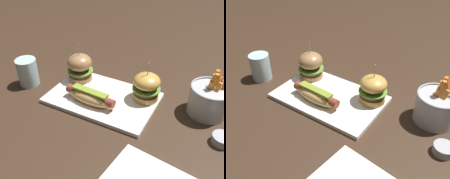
% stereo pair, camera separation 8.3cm
% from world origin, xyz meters
% --- Properties ---
extents(ground_plane, '(3.00, 3.00, 0.00)m').
position_xyz_m(ground_plane, '(0.00, 0.00, 0.00)').
color(ground_plane, '#382619').
extents(platter_main, '(0.36, 0.23, 0.01)m').
position_xyz_m(platter_main, '(0.00, 0.00, 0.01)').
color(platter_main, white).
rests_on(platter_main, ground).
extents(hot_dog, '(0.18, 0.07, 0.05)m').
position_xyz_m(hot_dog, '(-0.02, -0.05, 0.04)').
color(hot_dog, tan).
rests_on(hot_dog, platter_main).
extents(slider_left, '(0.09, 0.09, 0.14)m').
position_xyz_m(slider_left, '(-0.13, 0.06, 0.06)').
color(slider_left, '#A07347').
rests_on(slider_left, platter_main).
extents(slider_right, '(0.09, 0.09, 0.14)m').
position_xyz_m(slider_right, '(0.13, 0.06, 0.06)').
color(slider_right, gold).
rests_on(slider_right, platter_main).
extents(fries_bucket, '(0.13, 0.13, 0.15)m').
position_xyz_m(fries_bucket, '(0.33, 0.10, 0.05)').
color(fries_bucket, '#B7BABF').
rests_on(fries_bucket, ground).
extents(sauce_ramekin, '(0.06, 0.06, 0.03)m').
position_xyz_m(sauce_ramekin, '(0.39, -0.02, 0.01)').
color(sauce_ramekin, '#A8AAB2').
rests_on(sauce_ramekin, ground).
extents(water_glass, '(0.07, 0.07, 0.10)m').
position_xyz_m(water_glass, '(-0.29, -0.04, 0.05)').
color(water_glass, silver).
rests_on(water_glass, ground).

